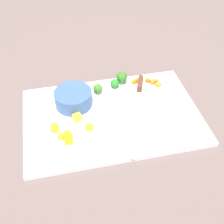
{
  "coord_description": "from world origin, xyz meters",
  "views": [
    {
      "loc": [
        0.13,
        0.58,
        0.59
      ],
      "look_at": [
        0.0,
        0.0,
        0.02
      ],
      "focal_mm": 47.44,
      "sensor_mm": 36.0,
      "label": 1
    }
  ],
  "objects": [
    {
      "name": "ground_plane",
      "position": [
        0.0,
        0.0,
        0.0
      ],
      "size": [
        4.0,
        4.0,
        0.0
      ],
      "primitive_type": "plane",
      "color": "brown"
    },
    {
      "name": "cutting_board",
      "position": [
        0.0,
        0.0,
        0.01
      ],
      "size": [
        0.49,
        0.32,
        0.01
      ],
      "primitive_type": "cube",
      "color": "white",
      "rests_on": "ground_plane"
    },
    {
      "name": "prep_bowl",
      "position": [
        0.1,
        -0.07,
        0.04
      ],
      "size": [
        0.11,
        0.11,
        0.05
      ],
      "primitive_type": "cylinder",
      "color": "#375489",
      "rests_on": "cutting_board"
    },
    {
      "name": "chef_knife",
      "position": [
        -0.09,
        -0.04,
        0.02
      ],
      "size": [
        0.13,
        0.3,
        0.02
      ],
      "rotation": [
        0.0,
        0.0,
        1.2
      ],
      "color": "silver",
      "rests_on": "cutting_board"
    },
    {
      "name": "carrot_dice_0",
      "position": [
        -0.17,
        -0.09,
        0.02
      ],
      "size": [
        0.02,
        0.02,
        0.01
      ],
      "primitive_type": "cube",
      "rotation": [
        0.0,
        0.0,
        2.0
      ],
      "color": "orange",
      "rests_on": "cutting_board"
    },
    {
      "name": "carrot_dice_1",
      "position": [
        -0.11,
        -0.13,
        0.02
      ],
      "size": [
        0.02,
        0.02,
        0.01
      ],
      "primitive_type": "cube",
      "rotation": [
        0.0,
        0.0,
        0.74
      ],
      "color": "orange",
      "rests_on": "cutting_board"
    },
    {
      "name": "carrot_dice_2",
      "position": [
        -0.12,
        -0.12,
        0.02
      ],
      "size": [
        0.02,
        0.01,
        0.01
      ],
      "primitive_type": "cube",
      "rotation": [
        0.0,
        0.0,
        2.63
      ],
      "color": "orange",
      "rests_on": "cutting_board"
    },
    {
      "name": "carrot_dice_3",
      "position": [
        -0.16,
        -0.11,
        0.02
      ],
      "size": [
        0.02,
        0.02,
        0.01
      ],
      "primitive_type": "cube",
      "rotation": [
        0.0,
        0.0,
        0.38
      ],
      "color": "orange",
      "rests_on": "cutting_board"
    },
    {
      "name": "carrot_dice_4",
      "position": [
        -0.1,
        -0.12,
        0.02
      ],
      "size": [
        0.01,
        0.01,
        0.01
      ],
      "primitive_type": "cube",
      "rotation": [
        0.0,
        0.0,
        1.94
      ],
      "color": "orange",
      "rests_on": "cutting_board"
    },
    {
      "name": "carrot_dice_5",
      "position": [
        -0.15,
        -0.11,
        0.02
      ],
      "size": [
        0.01,
        0.01,
        0.01
      ],
      "primitive_type": "cube",
      "rotation": [
        0.0,
        0.0,
        3.07
      ],
      "color": "orange",
      "rests_on": "cutting_board"
    },
    {
      "name": "carrot_dice_6",
      "position": [
        -0.14,
        -0.12,
        0.02
      ],
      "size": [
        0.01,
        0.01,
        0.01
      ],
      "primitive_type": "cube",
      "rotation": [
        0.0,
        0.0,
        3.08
      ],
      "color": "orange",
      "rests_on": "cutting_board"
    },
    {
      "name": "pepper_dice_0",
      "position": [
        0.07,
        0.04,
        0.02
      ],
      "size": [
        0.02,
        0.02,
        0.02
      ],
      "primitive_type": "cube",
      "rotation": [
        0.0,
        0.0,
        2.72
      ],
      "color": "yellow",
      "rests_on": "cutting_board"
    },
    {
      "name": "pepper_dice_1",
      "position": [
        0.15,
        0.06,
        0.02
      ],
      "size": [
        0.02,
        0.02,
        0.01
      ],
      "primitive_type": "cube",
      "rotation": [
        0.0,
        0.0,
        2.81
      ],
      "color": "yellow",
      "rests_on": "cutting_board"
    },
    {
      "name": "pepper_dice_2",
      "position": [
        0.13,
        0.07,
        0.02
      ],
      "size": [
        0.02,
        0.03,
        0.02
      ],
      "primitive_type": "cube",
      "rotation": [
        0.0,
        0.0,
        3.0
      ],
      "color": "yellow",
      "rests_on": "cutting_board"
    },
    {
      "name": "pepper_dice_3",
      "position": [
        0.13,
        0.05,
        0.02
      ],
      "size": [
        0.02,
        0.02,
        0.01
      ],
      "primitive_type": "cube",
      "rotation": [
        0.0,
        0.0,
        0.34
      ],
      "color": "yellow",
      "rests_on": "cutting_board"
    },
    {
      "name": "pepper_dice_4",
      "position": [
        0.1,
        -0.0,
        0.02
      ],
      "size": [
        0.03,
        0.03,
        0.02
      ],
      "primitive_type": "cube",
      "rotation": [
        0.0,
        0.0,
        0.4
      ],
      "color": "yellow",
      "rests_on": "cutting_board"
    },
    {
      "name": "pepper_dice_5",
      "position": [
        0.16,
        0.03,
        0.02
      ],
      "size": [
        0.02,
        0.02,
        0.02
      ],
      "primitive_type": "cube",
      "rotation": [
        0.0,
        0.0,
        3.01
      ],
      "color": "yellow",
      "rests_on": "cutting_board"
    },
    {
      "name": "broccoli_floret_0",
      "position": [
        0.02,
        -0.1,
        0.03
      ],
      "size": [
        0.03,
        0.03,
        0.03
      ],
      "color": "#8AAE57",
      "rests_on": "cutting_board"
    },
    {
      "name": "broccoli_floret_1",
      "position": [
        -0.03,
        -0.12,
        0.03
      ],
      "size": [
        0.03,
        0.03,
        0.03
      ],
      "color": "#82B259",
      "rests_on": "cutting_board"
    },
    {
      "name": "broccoli_floret_2",
      "position": [
        -0.06,
        -0.13,
        0.03
      ],
      "size": [
        0.03,
        0.03,
        0.04
      ],
      "color": "#92BD6B",
      "rests_on": "cutting_board"
    }
  ]
}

